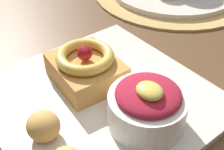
{
  "coord_description": "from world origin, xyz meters",
  "views": [
    {
      "loc": [
        0.17,
        -0.27,
        1.03
      ],
      "look_at": [
        -0.08,
        -0.07,
        0.77
      ],
      "focal_mm": 47.16,
      "sensor_mm": 36.0,
      "label": 1
    }
  ],
  "objects_px": {
    "berry_ramekin": "(146,105)",
    "cake_slice": "(86,67)",
    "front_plate": "(101,99)",
    "fritter_front": "(43,126)"
  },
  "relations": [
    {
      "from": "berry_ramekin",
      "to": "fritter_front",
      "type": "distance_m",
      "value": 0.13
    },
    {
      "from": "cake_slice",
      "to": "berry_ramekin",
      "type": "xyz_separation_m",
      "value": [
        0.12,
        0.01,
        0.0
      ]
    },
    {
      "from": "cake_slice",
      "to": "berry_ramekin",
      "type": "relative_size",
      "value": 1.13
    },
    {
      "from": "berry_ramekin",
      "to": "fritter_front",
      "type": "bearing_deg",
      "value": -117.86
    },
    {
      "from": "front_plate",
      "to": "cake_slice",
      "type": "relative_size",
      "value": 2.66
    },
    {
      "from": "cake_slice",
      "to": "fritter_front",
      "type": "distance_m",
      "value": 0.12
    },
    {
      "from": "front_plate",
      "to": "fritter_front",
      "type": "bearing_deg",
      "value": -80.96
    },
    {
      "from": "front_plate",
      "to": "cake_slice",
      "type": "bearing_deg",
      "value": 174.71
    },
    {
      "from": "cake_slice",
      "to": "fritter_front",
      "type": "relative_size",
      "value": 2.56
    },
    {
      "from": "berry_ramekin",
      "to": "cake_slice",
      "type": "bearing_deg",
      "value": -174.47
    }
  ]
}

